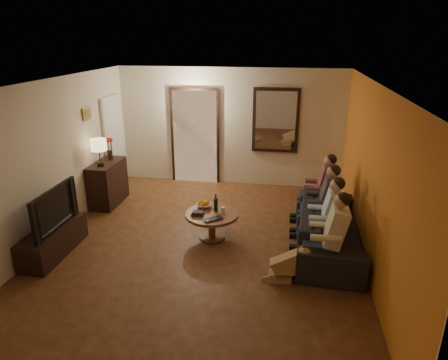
% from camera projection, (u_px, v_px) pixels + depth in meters
% --- Properties ---
extents(floor, '(5.00, 6.00, 0.01)m').
position_uv_depth(floor, '(203.00, 245.00, 6.53)').
color(floor, '#422A11').
rests_on(floor, ground).
extents(ceiling, '(5.00, 6.00, 0.01)m').
position_uv_depth(ceiling, '(200.00, 83.00, 5.64)').
color(ceiling, white).
rests_on(ceiling, back_wall).
extents(back_wall, '(5.00, 0.02, 2.60)m').
position_uv_depth(back_wall, '(230.00, 128.00, 8.87)').
color(back_wall, beige).
rests_on(back_wall, floor).
extents(front_wall, '(5.00, 0.02, 2.60)m').
position_uv_depth(front_wall, '(124.00, 285.00, 3.30)').
color(front_wall, beige).
rests_on(front_wall, floor).
extents(left_wall, '(0.02, 6.00, 2.60)m').
position_uv_depth(left_wall, '(51.00, 162.00, 6.46)').
color(left_wall, beige).
rests_on(left_wall, floor).
extents(right_wall, '(0.02, 6.00, 2.60)m').
position_uv_depth(right_wall, '(372.00, 179.00, 5.71)').
color(right_wall, beige).
rests_on(right_wall, floor).
extents(orange_accent, '(0.01, 6.00, 2.60)m').
position_uv_depth(orange_accent, '(371.00, 179.00, 5.71)').
color(orange_accent, orange).
rests_on(orange_accent, right_wall).
extents(kitchen_doorway, '(1.00, 0.06, 2.10)m').
position_uv_depth(kitchen_doorway, '(195.00, 137.00, 9.05)').
color(kitchen_doorway, '#FFE0A5').
rests_on(kitchen_doorway, floor).
extents(door_trim, '(1.12, 0.04, 2.22)m').
position_uv_depth(door_trim, '(195.00, 137.00, 9.04)').
color(door_trim, black).
rests_on(door_trim, floor).
extents(fridge_glimpse, '(0.45, 0.03, 1.70)m').
position_uv_depth(fridge_glimpse, '(206.00, 144.00, 9.07)').
color(fridge_glimpse, silver).
rests_on(fridge_glimpse, floor).
extents(mirror_frame, '(1.00, 0.05, 1.40)m').
position_uv_depth(mirror_frame, '(276.00, 120.00, 8.61)').
color(mirror_frame, black).
rests_on(mirror_frame, back_wall).
extents(mirror_glass, '(0.86, 0.02, 1.26)m').
position_uv_depth(mirror_glass, '(276.00, 121.00, 8.58)').
color(mirror_glass, white).
rests_on(mirror_glass, back_wall).
extents(white_door, '(0.06, 0.85, 2.04)m').
position_uv_depth(white_door, '(114.00, 143.00, 8.68)').
color(white_door, white).
rests_on(white_door, floor).
extents(framed_art, '(0.03, 0.28, 0.24)m').
position_uv_depth(framed_art, '(87.00, 114.00, 7.47)').
color(framed_art, '#B28C33').
rests_on(framed_art, left_wall).
extents(art_canvas, '(0.01, 0.22, 0.18)m').
position_uv_depth(art_canvas, '(88.00, 114.00, 7.47)').
color(art_canvas, brown).
rests_on(art_canvas, left_wall).
extents(dresser, '(0.45, 0.98, 0.87)m').
position_uv_depth(dresser, '(108.00, 183.00, 8.03)').
color(dresser, black).
rests_on(dresser, floor).
extents(table_lamp, '(0.30, 0.30, 0.54)m').
position_uv_depth(table_lamp, '(99.00, 152.00, 7.58)').
color(table_lamp, beige).
rests_on(table_lamp, dresser).
extents(flower_vase, '(0.14, 0.14, 0.44)m').
position_uv_depth(flower_vase, '(109.00, 149.00, 8.01)').
color(flower_vase, red).
rests_on(flower_vase, dresser).
extents(tv_stand, '(0.45, 1.31, 0.44)m').
position_uv_depth(tv_stand, '(54.00, 241.00, 6.23)').
color(tv_stand, black).
rests_on(tv_stand, floor).
extents(tv, '(1.15, 0.15, 0.66)m').
position_uv_depth(tv, '(48.00, 209.00, 6.04)').
color(tv, black).
rests_on(tv, tv_stand).
extents(sofa, '(2.46, 1.10, 0.70)m').
position_uv_depth(sofa, '(330.00, 227.00, 6.38)').
color(sofa, black).
rests_on(sofa, floor).
extents(person_a, '(0.60, 0.40, 1.20)m').
position_uv_depth(person_a, '(330.00, 240.00, 5.47)').
color(person_a, tan).
rests_on(person_a, sofa).
extents(person_b, '(0.60, 0.40, 1.20)m').
position_uv_depth(person_b, '(327.00, 221.00, 6.03)').
color(person_b, tan).
rests_on(person_b, sofa).
extents(person_c, '(0.60, 0.40, 1.20)m').
position_uv_depth(person_c, '(324.00, 205.00, 6.58)').
color(person_c, tan).
rests_on(person_c, sofa).
extents(person_d, '(0.60, 0.40, 1.20)m').
position_uv_depth(person_d, '(321.00, 192.00, 7.14)').
color(person_d, tan).
rests_on(person_d, sofa).
extents(dog, '(0.59, 0.31, 0.56)m').
position_uv_depth(dog, '(288.00, 263.00, 5.50)').
color(dog, tan).
rests_on(dog, floor).
extents(coffee_table, '(1.12, 1.12, 0.45)m').
position_uv_depth(coffee_table, '(212.00, 225.00, 6.71)').
color(coffee_table, brown).
rests_on(coffee_table, floor).
extents(bowl, '(0.26, 0.26, 0.06)m').
position_uv_depth(bowl, '(204.00, 205.00, 6.86)').
color(bowl, white).
rests_on(bowl, coffee_table).
extents(oranges, '(0.20, 0.20, 0.08)m').
position_uv_depth(oranges, '(204.00, 202.00, 6.83)').
color(oranges, orange).
rests_on(oranges, bowl).
extents(wine_bottle, '(0.07, 0.07, 0.31)m').
position_uv_depth(wine_bottle, '(216.00, 202.00, 6.67)').
color(wine_bottle, black).
rests_on(wine_bottle, coffee_table).
extents(wine_glass, '(0.06, 0.06, 0.10)m').
position_uv_depth(wine_glass, '(223.00, 210.00, 6.64)').
color(wine_glass, silver).
rests_on(wine_glass, coffee_table).
extents(book_stack, '(0.20, 0.15, 0.07)m').
position_uv_depth(book_stack, '(198.00, 213.00, 6.57)').
color(book_stack, black).
rests_on(book_stack, coffee_table).
extents(laptop, '(0.39, 0.37, 0.03)m').
position_uv_depth(laptop, '(215.00, 220.00, 6.36)').
color(laptop, black).
rests_on(laptop, coffee_table).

